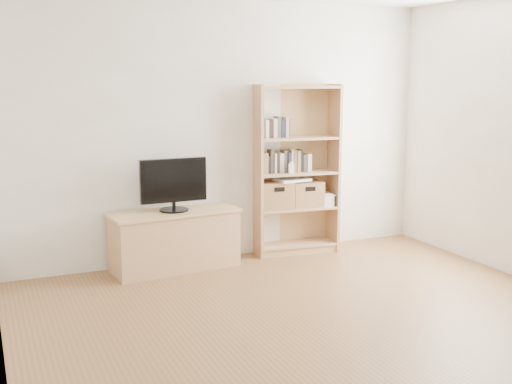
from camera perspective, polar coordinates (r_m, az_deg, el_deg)
floor at (r=4.66m, az=8.74°, el=-13.46°), size 4.50×5.00×0.01m
back_wall at (r=6.53m, az=-2.80°, el=5.38°), size 4.50×0.02×2.60m
tv_stand at (r=6.30m, az=-7.23°, el=-4.35°), size 1.24×0.57×0.55m
bookshelf at (r=6.73m, az=3.62°, el=1.99°), size 0.91×0.40×1.77m
television at (r=6.18m, az=-7.35°, el=0.65°), size 0.65×0.06×0.51m
books_row_mid at (r=6.74m, az=3.57°, el=2.69°), size 0.76×0.22×0.20m
books_row_upper at (r=6.63m, az=2.01°, el=5.77°), size 0.41×0.19×0.20m
baby_monitor at (r=6.60m, az=3.14°, el=2.09°), size 0.06×0.04×0.10m
basket_left at (r=6.69m, az=1.73°, el=-0.25°), size 0.38×0.33×0.28m
basket_right at (r=6.81m, az=4.46°, el=-0.14°), size 0.36×0.31×0.27m
laptop at (r=6.71m, az=3.20°, el=1.11°), size 0.37×0.28×0.03m
magazine_stack at (r=6.90m, az=5.96°, el=-0.68°), size 0.21×0.27×0.11m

